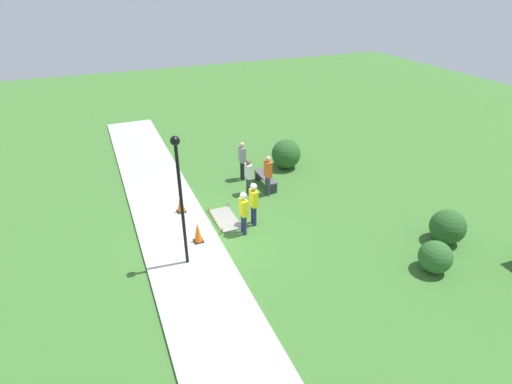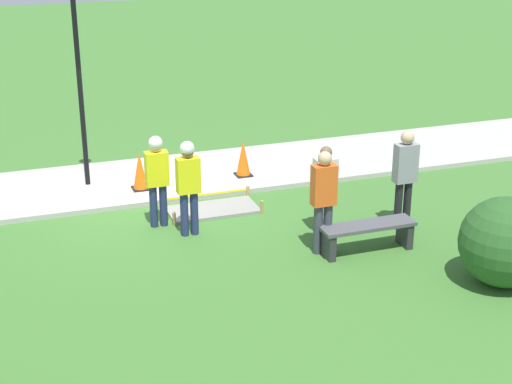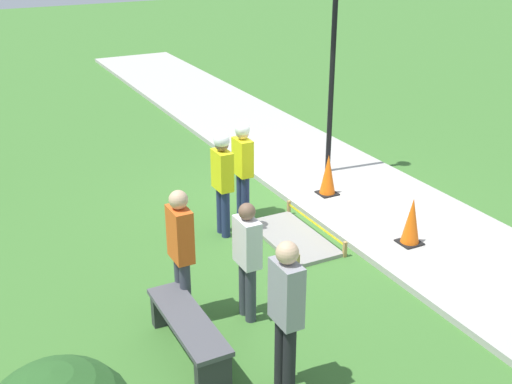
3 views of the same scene
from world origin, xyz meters
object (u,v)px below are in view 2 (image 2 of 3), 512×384
object	(u,v)px
park_bench	(368,232)
bystander_in_gray_shirt	(325,185)
worker_assistant	(157,174)
bystander_in_orange_shirt	(324,196)
lamppost_near	(77,47)
traffic_cone_far_patch	(140,171)
traffic_cone_near_patch	(243,158)
worker_supervisor	(188,180)
bystander_in_white_shirt	(405,173)

from	to	relation	value
park_bench	bystander_in_gray_shirt	world-z (taller)	bystander_in_gray_shirt
worker_assistant	bystander_in_orange_shirt	world-z (taller)	bystander_in_orange_shirt
lamppost_near	traffic_cone_far_patch	bearing A→B (deg)	146.54
traffic_cone_near_patch	worker_supervisor	size ratio (longest dim) A/B	0.44
worker_supervisor	worker_assistant	xyz separation A→B (m)	(0.43, -0.56, -0.02)
bystander_in_white_shirt	park_bench	bearing A→B (deg)	33.67
traffic_cone_far_patch	bystander_in_orange_shirt	bearing A→B (deg)	122.11
bystander_in_gray_shirt	bystander_in_white_shirt	world-z (taller)	bystander_in_white_shirt
traffic_cone_near_patch	worker_assistant	world-z (taller)	worker_assistant
worker_assistant	lamppost_near	bearing A→B (deg)	-67.90
traffic_cone_far_patch	bystander_in_gray_shirt	size ratio (longest dim) A/B	0.47
bystander_in_orange_shirt	bystander_in_gray_shirt	distance (m)	0.82
traffic_cone_far_patch	lamppost_near	world-z (taller)	lamppost_near
park_bench	traffic_cone_near_patch	bearing A→B (deg)	-77.97
bystander_in_white_shirt	worker_assistant	bearing A→B (deg)	-20.36
worker_assistant	bystander_in_white_shirt	size ratio (longest dim) A/B	0.94
park_bench	worker_supervisor	distance (m)	3.19
bystander_in_gray_shirt	traffic_cone_near_patch	bearing A→B (deg)	-80.96
traffic_cone_far_patch	bystander_in_gray_shirt	xyz separation A→B (m)	(-2.68, 2.97, 0.43)
traffic_cone_far_patch	bystander_in_gray_shirt	world-z (taller)	bystander_in_gray_shirt
bystander_in_orange_shirt	bystander_in_white_shirt	xyz separation A→B (m)	(-1.77, -0.47, 0.02)
traffic_cone_near_patch	bystander_in_white_shirt	bearing A→B (deg)	119.86
bystander_in_gray_shirt	lamppost_near	size ratio (longest dim) A/B	0.37
worker_assistant	bystander_in_gray_shirt	bearing A→B (deg)	154.84
park_bench	worker_assistant	bearing A→B (deg)	-35.98
bystander_in_gray_shirt	bystander_in_orange_shirt	bearing A→B (deg)	64.12
park_bench	bystander_in_orange_shirt	xyz separation A→B (m)	(0.73, -0.22, 0.67)
worker_supervisor	bystander_in_orange_shirt	bearing A→B (deg)	143.08
traffic_cone_near_patch	lamppost_near	world-z (taller)	lamppost_near
bystander_in_orange_shirt	lamppost_near	distance (m)	5.76
lamppost_near	park_bench	bearing A→B (deg)	131.31
traffic_cone_near_patch	bystander_in_orange_shirt	world-z (taller)	bystander_in_orange_shirt
worker_supervisor	bystander_in_orange_shirt	distance (m)	2.39
bystander_in_gray_shirt	worker_assistant	bearing A→B (deg)	-25.16
bystander_in_orange_shirt	bystander_in_white_shirt	size ratio (longest dim) A/B	0.98
traffic_cone_near_patch	bystander_in_white_shirt	xyz separation A→B (m)	(-1.90, 3.31, 0.56)
traffic_cone_far_patch	park_bench	xyz separation A→B (m)	(-3.05, 3.93, -0.13)
worker_assistant	lamppost_near	distance (m)	3.16
worker_assistant	lamppost_near	world-z (taller)	lamppost_near
traffic_cone_far_patch	worker_assistant	bearing A→B (deg)	89.62
lamppost_near	worker_assistant	bearing A→B (deg)	112.10
bystander_in_gray_shirt	bystander_in_white_shirt	xyz separation A→B (m)	(-1.42, 0.26, 0.14)
traffic_cone_near_patch	bystander_in_gray_shirt	bearing A→B (deg)	99.04
traffic_cone_near_patch	park_bench	bearing A→B (deg)	102.03
lamppost_near	traffic_cone_near_patch	bearing A→B (deg)	170.06
park_bench	bystander_in_gray_shirt	bearing A→B (deg)	-68.93
park_bench	worker_assistant	size ratio (longest dim) A/B	0.96
worker_supervisor	lamppost_near	bearing A→B (deg)	-64.65
worker_supervisor	bystander_in_white_shirt	size ratio (longest dim) A/B	0.95
park_bench	bystander_in_gray_shirt	size ratio (longest dim) A/B	1.01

